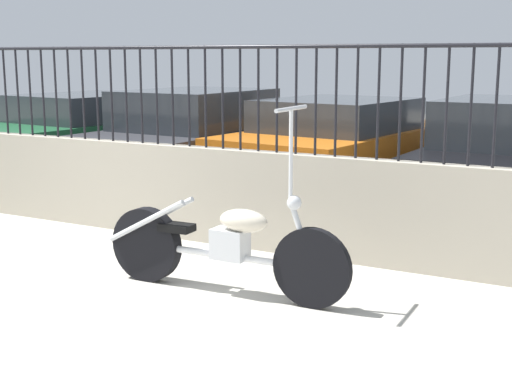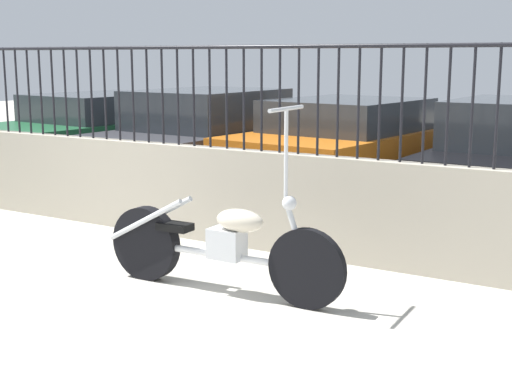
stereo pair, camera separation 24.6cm
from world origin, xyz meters
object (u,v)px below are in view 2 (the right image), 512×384
Objects in this scene: car_orange at (353,147)px; car_dark_grey at (214,138)px; motorcycle_white at (210,244)px; car_green at (113,131)px.

car_dark_grey is at bearing 99.76° from car_orange.
car_green is at bearing 137.17° from motorcycle_white.
car_dark_grey reaches higher than car_orange.
motorcycle_white is at bearing -165.64° from car_orange.
car_orange is (4.21, -0.04, 0.02)m from car_green.
car_green is (-4.76, 4.16, 0.27)m from motorcycle_white.
car_orange is (-0.55, 4.13, 0.29)m from motorcycle_white.
car_orange is at bearing -84.43° from car_dark_grey.
motorcycle_white is 0.48× the size of car_dark_grey.
car_dark_grey is (-2.68, 4.01, 0.31)m from motorcycle_white.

